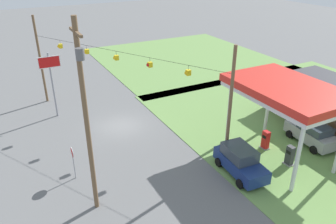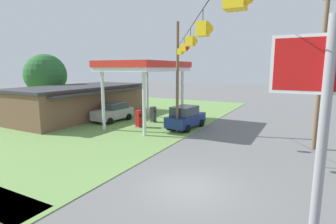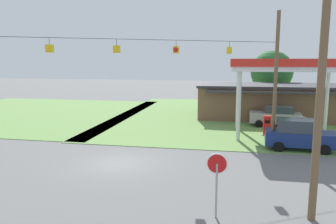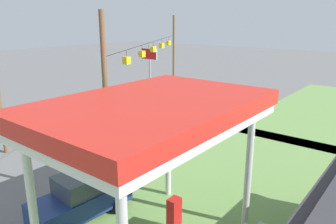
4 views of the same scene
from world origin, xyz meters
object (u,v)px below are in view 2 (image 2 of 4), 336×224
object	(u,v)px
car_at_pumps_front	(185,117)
stop_sign_overhead	(324,123)
fuel_pump_near	(139,119)
car_at_pumps_rear	(113,112)
fuel_pump_far	(153,115)
stop_sign_roadside	(328,135)
utility_pole_main	(323,50)
gas_station_store	(80,101)
tree_behind_station	(46,75)
gas_station_canopy	(146,67)

from	to	relation	value
car_at_pumps_front	stop_sign_overhead	xyz separation A→B (m)	(-15.57, -9.72, 3.37)
fuel_pump_near	car_at_pumps_rear	bearing A→B (deg)	73.54
fuel_pump_far	car_at_pumps_rear	size ratio (longest dim) A/B	0.35
car_at_pumps_rear	stop_sign_overhead	world-z (taller)	stop_sign_overhead
stop_sign_roadside	stop_sign_overhead	distance (m)	10.97
fuel_pump_near	fuel_pump_far	bearing A→B (deg)	0.00
fuel_pump_far	utility_pole_main	distance (m)	15.31
gas_station_store	car_at_pumps_front	bearing A→B (deg)	-89.04
car_at_pumps_rear	stop_sign_overhead	distance (m)	23.43
stop_sign_roadside	tree_behind_station	bearing A→B (deg)	-100.15
car_at_pumps_front	tree_behind_station	bearing A→B (deg)	93.46
fuel_pump_far	fuel_pump_near	bearing A→B (deg)	180.00
fuel_pump_far	tree_behind_station	world-z (taller)	tree_behind_station
gas_station_canopy	car_at_pumps_front	bearing A→B (deg)	-85.06
gas_station_canopy	tree_behind_station	bearing A→B (deg)	87.49
tree_behind_station	fuel_pump_far	bearing A→B (deg)	-87.60
stop_sign_roadside	tree_behind_station	size ratio (longest dim) A/B	0.35
fuel_pump_far	tree_behind_station	xyz separation A→B (m)	(-0.62, 14.85, 3.80)
gas_station_canopy	gas_station_store	xyz separation A→B (m)	(0.13, 8.78, -3.69)
fuel_pump_near	fuel_pump_far	xyz separation A→B (m)	(2.54, 0.00, 0.00)
fuel_pump_far	car_at_pumps_front	distance (m)	4.04
car_at_pumps_rear	utility_pole_main	bearing A→B (deg)	91.67
fuel_pump_far	car_at_pumps_front	size ratio (longest dim) A/B	0.35
gas_station_canopy	fuel_pump_near	world-z (taller)	gas_station_canopy
car_at_pumps_front	stop_sign_roadside	xyz separation A→B (m)	(-4.94, -10.56, 0.78)
fuel_pump_near	tree_behind_station	xyz separation A→B (m)	(1.92, 14.85, 3.80)
utility_pole_main	gas_station_store	bearing A→B (deg)	87.00
car_at_pumps_front	tree_behind_station	xyz separation A→B (m)	(0.31, 18.77, 3.52)
car_at_pumps_front	utility_pole_main	distance (m)	11.55
stop_sign_overhead	tree_behind_station	bearing A→B (deg)	60.86
car_at_pumps_rear	tree_behind_station	distance (m)	11.52
gas_station_canopy	utility_pole_main	bearing A→B (deg)	-94.35
gas_station_canopy	utility_pole_main	world-z (taller)	utility_pole_main
car_at_pumps_front	utility_pole_main	xyz separation A→B (m)	(-1.40, -10.08, 5.44)
stop_sign_roadside	car_at_pumps_front	bearing A→B (deg)	-115.08
fuel_pump_far	car_at_pumps_front	bearing A→B (deg)	-103.37
gas_station_store	car_at_pumps_rear	bearing A→B (deg)	-92.82
gas_station_store	fuel_pump_far	xyz separation A→B (m)	(1.14, -8.78, -0.98)
fuel_pump_far	stop_sign_overhead	bearing A→B (deg)	-140.43
gas_station_canopy	utility_pole_main	size ratio (longest dim) A/B	0.73
stop_sign_roadside	utility_pole_main	bearing A→B (deg)	-172.42
gas_station_store	tree_behind_station	world-z (taller)	tree_behind_station
utility_pole_main	fuel_pump_far	bearing A→B (deg)	80.53
fuel_pump_far	tree_behind_station	distance (m)	15.34
gas_station_store	gas_station_canopy	bearing A→B (deg)	-90.83
car_at_pumps_front	tree_behind_station	size ratio (longest dim) A/B	0.65
stop_sign_overhead	car_at_pumps_front	bearing A→B (deg)	31.97
stop_sign_overhead	tree_behind_station	world-z (taller)	tree_behind_station
fuel_pump_near	tree_behind_station	size ratio (longest dim) A/B	0.23
gas_station_canopy	car_at_pumps_rear	xyz separation A→B (m)	(-0.11, 3.92, -4.46)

